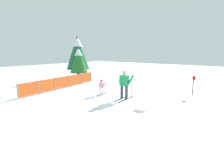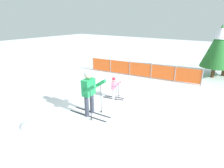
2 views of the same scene
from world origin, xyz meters
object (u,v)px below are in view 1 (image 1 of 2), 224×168
skier_adult (124,81)px  conifer_far (78,52)px  trail_marker (193,83)px  skier_child (101,86)px  safety_fence (62,82)px  conifer_near (79,59)px

skier_adult → conifer_far: size_ratio=0.40×
trail_marker → conifer_far: bearing=88.4°
skier_child → safety_fence: 3.76m
skier_child → conifer_far: 8.55m
safety_fence → trail_marker: size_ratio=5.44×
conifer_far → conifer_near: 1.28m
trail_marker → skier_child: bearing=127.5°
skier_child → safety_fence: (-0.48, 3.72, -0.11)m
safety_fence → conifer_far: size_ratio=1.59×
safety_fence → conifer_near: (3.93, 2.65, 1.55)m
skier_child → safety_fence: size_ratio=0.15×
skier_adult → trail_marker: skier_adult is taller
conifer_near → conifer_far: bearing=54.7°
skier_child → conifer_near: size_ratio=0.32×
conifer_far → skier_child: bearing=-119.3°
safety_fence → conifer_far: 6.16m
conifer_far → trail_marker: bearing=-91.6°
skier_adult → skier_child: (-0.09, 1.81, -0.49)m
skier_child → trail_marker: 6.08m
safety_fence → conifer_far: conifer_far is taller
safety_fence → conifer_near: 4.99m
conifer_far → trail_marker: (-0.34, -12.02, -2.00)m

